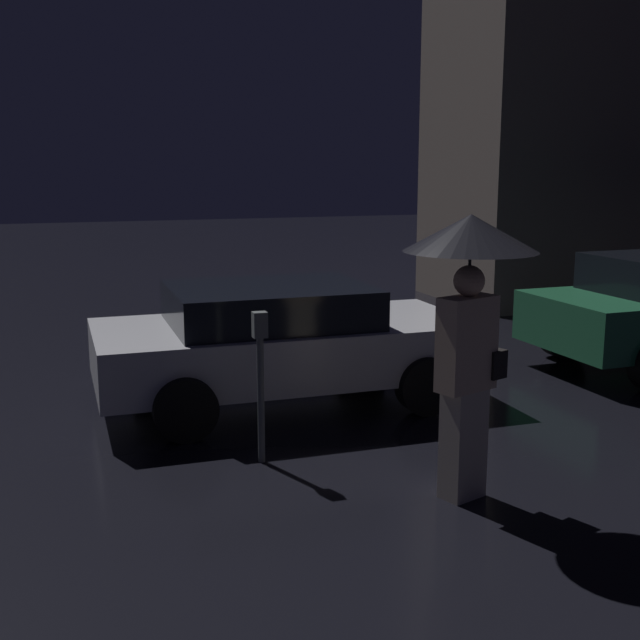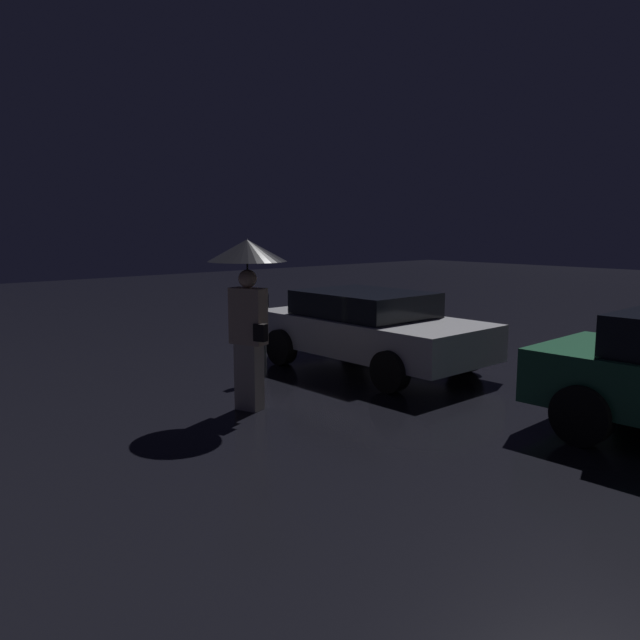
% 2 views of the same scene
% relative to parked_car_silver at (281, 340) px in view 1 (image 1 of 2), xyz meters
% --- Properties ---
extents(building_facade_left, '(6.04, 3.00, 8.55)m').
position_rel_parked_car_silver_xyz_m(building_facade_left, '(7.76, 5.01, 3.59)').
color(building_facade_left, '#564C47').
rests_on(building_facade_left, ground).
extents(parked_car_silver, '(4.02, 2.07, 1.28)m').
position_rel_parked_car_silver_xyz_m(parked_car_silver, '(0.00, 0.00, 0.00)').
color(parked_car_silver, '#B7B7BF').
rests_on(parked_car_silver, ground).
extents(pedestrian_with_umbrella, '(1.00, 1.00, 2.19)m').
position_rel_parked_car_silver_xyz_m(pedestrian_with_umbrella, '(0.62, -2.91, 0.98)').
color(pedestrian_with_umbrella, beige).
rests_on(pedestrian_with_umbrella, ground).
extents(parking_meter, '(0.12, 0.10, 1.33)m').
position_rel_parked_car_silver_xyz_m(parking_meter, '(-0.67, -1.69, 0.13)').
color(parking_meter, '#4C5154').
rests_on(parking_meter, ground).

